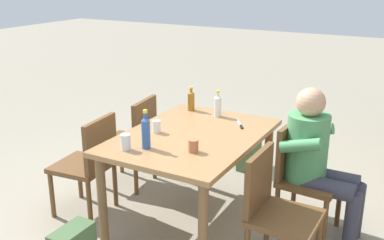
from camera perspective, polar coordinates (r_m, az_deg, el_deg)
ground_plane at (r=3.94m, az=0.00°, el=-12.34°), size 24.00×24.00×0.00m
dining_table at (r=3.64m, az=0.00°, el=-3.24°), size 1.40×1.01×0.77m
chair_far_left at (r=3.72m, az=13.47°, el=-6.36°), size 0.47×0.47×0.87m
chair_near_left at (r=4.37m, az=-7.23°, el=-2.17°), size 0.49×0.49×0.87m
chair_far_right at (r=3.17m, az=10.24°, el=-10.69°), size 0.45×0.45×0.87m
chair_near_right at (r=3.92m, az=-12.65°, el=-4.99°), size 0.48×0.48×0.87m
person_in_white_shirt at (r=3.62m, az=15.30°, el=-4.30°), size 0.47×0.61×1.18m
bottle_amber at (r=4.20m, az=-0.11°, el=2.49°), size 0.06×0.06×0.22m
bottle_blue at (r=3.31m, az=-5.78°, el=-1.48°), size 0.06×0.06×0.29m
bottle_clear at (r=4.02m, az=3.22°, el=1.84°), size 0.06×0.06×0.24m
cup_glass at (r=3.32m, az=-8.28°, el=-2.76°), size 0.07×0.07×0.12m
cup_terracotta at (r=3.25m, az=0.17°, el=-3.24°), size 0.07×0.07×0.09m
cup_white at (r=3.64m, az=-4.46°, el=-0.81°), size 0.07×0.07×0.10m
table_knife at (r=3.84m, az=6.04°, el=-0.57°), size 0.21×0.15×0.01m
backpack_by_far_side at (r=4.87m, az=7.04°, el=-3.82°), size 0.34×0.21×0.38m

